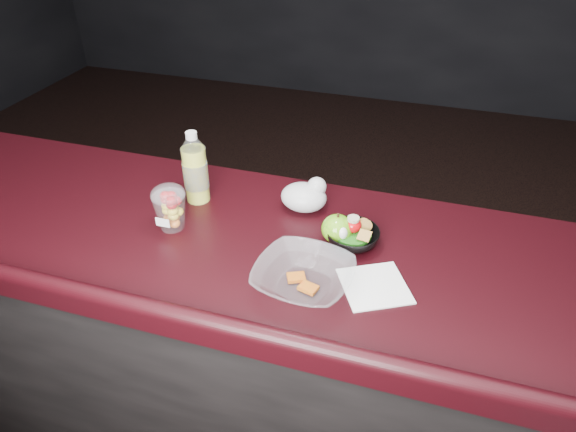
% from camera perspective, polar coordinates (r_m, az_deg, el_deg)
% --- Properties ---
extents(counter, '(4.06, 0.71, 1.02)m').
position_cam_1_polar(counter, '(1.81, -0.56, -15.90)').
color(counter, black).
rests_on(counter, ground).
extents(lemonade_bottle, '(0.08, 0.08, 0.23)m').
position_cam_1_polar(lemonade_bottle, '(1.61, -10.23, 4.79)').
color(lemonade_bottle, '#D8E33A').
rests_on(lemonade_bottle, counter).
extents(fruit_cup, '(0.10, 0.10, 0.14)m').
position_cam_1_polar(fruit_cup, '(1.51, -13.00, 1.02)').
color(fruit_cup, white).
rests_on(fruit_cup, counter).
extents(green_apple, '(0.09, 0.09, 0.09)m').
position_cam_1_polar(green_apple, '(1.44, 5.48, -1.42)').
color(green_apple, '#30860F').
rests_on(green_apple, counter).
extents(plastic_bag, '(0.14, 0.12, 0.10)m').
position_cam_1_polar(plastic_bag, '(1.57, 1.95, 2.26)').
color(plastic_bag, silver).
rests_on(plastic_bag, counter).
extents(snack_bowl, '(0.17, 0.17, 0.08)m').
position_cam_1_polar(snack_bowl, '(1.44, 7.15, -2.19)').
color(snack_bowl, black).
rests_on(snack_bowl, counter).
extents(takeout_bowl, '(0.27, 0.27, 0.06)m').
position_cam_1_polar(takeout_bowl, '(1.29, 1.74, -6.81)').
color(takeout_bowl, silver).
rests_on(takeout_bowl, counter).
extents(paper_napkin, '(0.22, 0.22, 0.00)m').
position_cam_1_polar(paper_napkin, '(1.33, 9.58, -7.67)').
color(paper_napkin, white).
rests_on(paper_napkin, counter).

